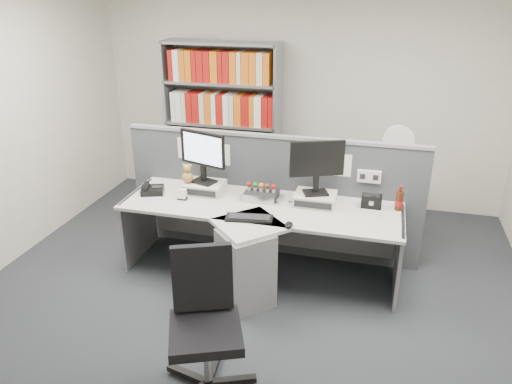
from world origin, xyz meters
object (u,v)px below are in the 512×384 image
(shelving_unit, at_px, (223,126))
(cola_bottle, at_px, (399,201))
(desk, at_px, (254,241))
(speaker, at_px, (371,201))
(monitor_right, at_px, (317,163))
(desktop_pc, at_px, (262,194))
(office_chair, at_px, (205,319))
(mouse, at_px, (289,225))
(desk_calendar, at_px, (182,195))
(keyboard, at_px, (249,218))
(monitor_left, at_px, (203,153))
(desk_fan, at_px, (398,144))
(desk_phone, at_px, (152,190))
(filing_cabinet, at_px, (391,204))

(shelving_unit, bearing_deg, cola_bottle, -33.35)
(desk, distance_m, speaker, 1.13)
(monitor_right, bearing_deg, desktop_pc, -178.96)
(speaker, distance_m, office_chair, 2.00)
(mouse, xyz_separation_m, desk_calendar, (-1.10, 0.31, 0.03))
(desk, xyz_separation_m, mouse, (0.34, -0.15, 0.28))
(keyboard, bearing_deg, monitor_left, 141.08)
(monitor_left, bearing_deg, desk_fan, 29.22)
(desk_fan, bearing_deg, desk_phone, -152.94)
(speaker, xyz_separation_m, filing_cabinet, (0.20, 0.96, -0.43))
(desk, xyz_separation_m, desk_fan, (1.20, 1.40, 0.60))
(mouse, xyz_separation_m, cola_bottle, (0.90, 0.59, 0.07))
(monitor_right, height_order, filing_cabinet, monitor_right)
(mouse, bearing_deg, shelving_unit, 121.85)
(monitor_right, height_order, shelving_unit, shelving_unit)
(keyboard, bearing_deg, mouse, -8.62)
(keyboard, relative_size, desk_fan, 0.77)
(monitor_left, relative_size, cola_bottle, 2.14)
(monitor_right, height_order, desk_phone, monitor_right)
(cola_bottle, height_order, filing_cabinet, cola_bottle)
(desk, height_order, desk_fan, desk_fan)
(desk, height_order, filing_cabinet, desk)
(monitor_right, distance_m, desk_phone, 1.64)
(desk_phone, bearing_deg, mouse, -14.51)
(monitor_left, bearing_deg, keyboard, -38.92)
(desktop_pc, bearing_deg, desk_calendar, -163.21)
(mouse, distance_m, speaker, 0.88)
(desk_fan, bearing_deg, desktop_pc, -140.19)
(filing_cabinet, bearing_deg, shelving_unit, 167.93)
(mouse, bearing_deg, keyboard, 171.38)
(desktop_pc, height_order, keyboard, desktop_pc)
(desk_calendar, xyz_separation_m, filing_cabinet, (1.95, 1.24, -0.42))
(desktop_pc, relative_size, desk_phone, 1.13)
(desk_fan, bearing_deg, keyboard, -129.26)
(speaker, bearing_deg, office_chair, -120.35)
(cola_bottle, bearing_deg, desktop_pc, -177.00)
(desk_phone, distance_m, cola_bottle, 2.35)
(desk_phone, relative_size, shelving_unit, 0.13)
(desk, relative_size, desk_fan, 4.64)
(office_chair, bearing_deg, desk_calendar, 117.56)
(office_chair, bearing_deg, monitor_left, 110.17)
(monitor_right, xyz_separation_m, desk_calendar, (-1.24, -0.23, -0.36))
(desk_phone, distance_m, speaker, 2.11)
(shelving_unit, xyz_separation_m, office_chair, (0.89, -3.12, -0.44))
(filing_cabinet, bearing_deg, desk_phone, -152.93)
(desk_calendar, relative_size, speaker, 0.58)
(office_chair, bearing_deg, desk_fan, 65.73)
(desk_calendar, height_order, office_chair, office_chair)
(desk_phone, bearing_deg, monitor_left, 18.28)
(desk_calendar, height_order, cola_bottle, cola_bottle)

